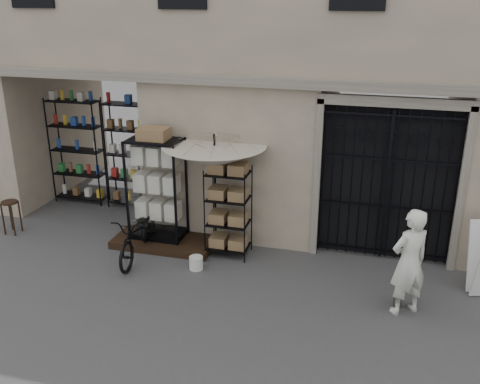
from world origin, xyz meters
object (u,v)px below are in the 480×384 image
(market_umbrella, at_px, (214,151))
(white_bucket, at_px, (196,263))
(wire_rack, at_px, (228,213))
(shopkeeper, at_px, (403,311))
(bicycle, at_px, (140,257))
(wooden_stool, at_px, (12,216))
(steel_bollard, at_px, (399,286))
(display_cabinet, at_px, (157,194))

(market_umbrella, bearing_deg, white_bucket, -95.57)
(wire_rack, relative_size, shopkeeper, 1.00)
(bicycle, relative_size, shopkeeper, 1.00)
(market_umbrella, bearing_deg, wooden_stool, -174.13)
(market_umbrella, xyz_separation_m, bicycle, (-1.27, -0.78, -1.99))
(market_umbrella, height_order, shopkeeper, market_umbrella)
(wire_rack, bearing_deg, wooden_stool, 159.01)
(steel_bollard, distance_m, shopkeeper, 0.41)
(market_umbrella, distance_m, white_bucket, 2.09)
(white_bucket, bearing_deg, wooden_stool, 173.62)
(wire_rack, relative_size, market_umbrella, 0.63)
(wire_rack, height_order, wooden_stool, wire_rack)
(wire_rack, height_order, market_umbrella, market_umbrella)
(wire_rack, height_order, bicycle, wire_rack)
(display_cabinet, xyz_separation_m, bicycle, (-0.11, -0.69, -1.05))
(display_cabinet, relative_size, steel_bollard, 2.87)
(bicycle, height_order, wooden_stool, bicycle)
(market_umbrella, relative_size, wooden_stool, 3.93)
(display_cabinet, xyz_separation_m, steel_bollard, (4.61, -1.15, -0.67))
(display_cabinet, distance_m, market_umbrella, 1.50)
(display_cabinet, bearing_deg, wire_rack, 15.47)
(market_umbrella, relative_size, shopkeeper, 1.58)
(wire_rack, xyz_separation_m, shopkeeper, (3.22, -1.17, -0.86))
(bicycle, distance_m, steel_bollard, 4.75)
(display_cabinet, relative_size, wooden_stool, 3.06)
(shopkeeper, bearing_deg, wooden_stool, -41.82)
(bicycle, bearing_deg, white_bucket, -11.13)
(market_umbrella, height_order, bicycle, market_umbrella)
(display_cabinet, relative_size, shopkeeper, 1.23)
(wire_rack, xyz_separation_m, market_umbrella, (-0.32, 0.19, 1.14))
(steel_bollard, bearing_deg, wooden_stool, 174.15)
(market_umbrella, relative_size, white_bucket, 11.02)
(steel_bollard, bearing_deg, wire_rack, 161.51)
(white_bucket, xyz_separation_m, wooden_stool, (-4.22, 0.47, 0.25))
(steel_bollard, bearing_deg, display_cabinet, 165.95)
(wooden_stool, relative_size, steel_bollard, 0.94)
(wooden_stool, bearing_deg, display_cabinet, 6.51)
(display_cabinet, distance_m, wooden_stool, 3.23)
(white_bucket, distance_m, steel_bollard, 3.55)
(steel_bollard, bearing_deg, bicycle, 174.42)
(display_cabinet, bearing_deg, steel_bollard, 5.60)
(wire_rack, distance_m, bicycle, 1.90)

